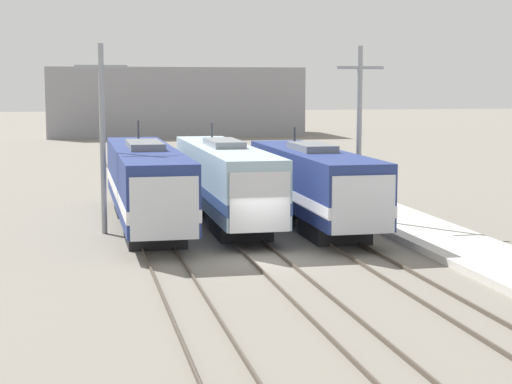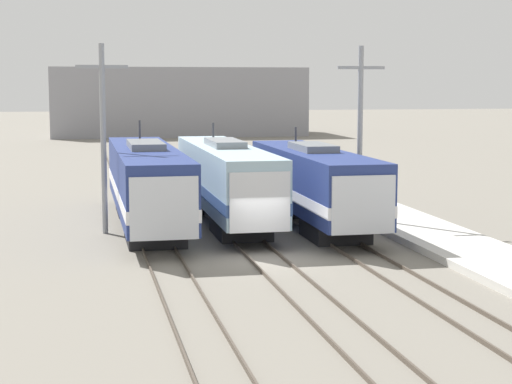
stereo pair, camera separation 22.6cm
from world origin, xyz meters
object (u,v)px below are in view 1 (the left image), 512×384
locomotive_far_right (315,185)px  locomotive_center (226,181)px  catenary_tower_left (102,134)px  catenary_tower_right (359,131)px  locomotive_far_left (146,184)px

locomotive_far_right → locomotive_center: bearing=151.8°
locomotive_far_right → catenary_tower_left: catenary_tower_left is taller
locomotive_far_right → catenary_tower_left: (-10.63, 0.39, 2.73)m
locomotive_center → catenary_tower_right: size_ratio=1.94×
locomotive_far_left → locomotive_center: 4.27m
locomotive_far_left → catenary_tower_right: (10.93, -1.25, 2.68)m
locomotive_center → catenary_tower_right: bearing=-15.6°
locomotive_far_left → locomotive_far_right: size_ratio=1.16×
locomotive_far_left → catenary_tower_right: size_ratio=2.04×
locomotive_far_right → catenary_tower_right: size_ratio=1.75×
locomotive_far_left → catenary_tower_left: 3.67m
catenary_tower_left → locomotive_far_right: bearing=-2.1°
locomotive_center → catenary_tower_right: 7.46m
locomotive_far_right → catenary_tower_right: bearing=8.9°
locomotive_center → catenary_tower_left: bearing=-163.7°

